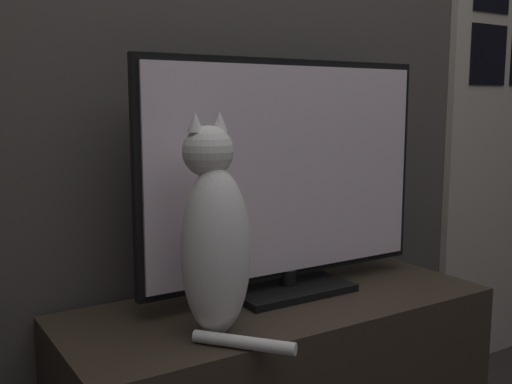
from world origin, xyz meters
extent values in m
cube|color=#47423D|center=(0.00, 1.22, 1.30)|extent=(4.80, 0.05, 2.60)
cube|color=black|center=(0.07, 1.00, 0.53)|extent=(0.34, 0.21, 0.02)
cylinder|color=black|center=(0.07, 1.00, 0.56)|extent=(0.04, 0.04, 0.04)
cube|color=black|center=(0.07, 1.01, 0.86)|extent=(0.88, 0.02, 0.59)
cube|color=silver|center=(0.07, 1.00, 0.86)|extent=(0.85, 0.01, 0.56)
ellipsoid|color=silver|center=(-0.25, 0.84, 0.71)|extent=(0.17, 0.16, 0.39)
ellipsoid|color=black|center=(-0.25, 0.89, 0.69)|extent=(0.09, 0.06, 0.21)
sphere|color=silver|center=(-0.25, 0.87, 0.93)|extent=(0.13, 0.13, 0.12)
cone|color=silver|center=(-0.28, 0.86, 1.00)|extent=(0.04, 0.04, 0.05)
cone|color=silver|center=(-0.22, 0.87, 1.00)|extent=(0.04, 0.04, 0.05)
cylinder|color=silver|center=(-0.24, 0.73, 0.53)|extent=(0.17, 0.20, 0.03)
cube|color=black|center=(1.10, 1.17, 1.22)|extent=(0.20, 0.01, 0.22)
camera|label=1|loc=(-0.87, -0.31, 1.04)|focal=42.00mm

